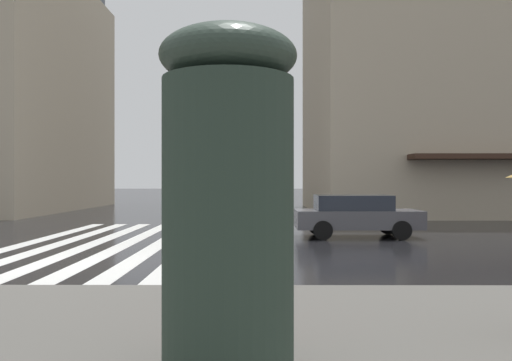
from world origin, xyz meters
name	(u,v)px	position (x,y,z in m)	size (l,w,h in m)	color
ground_plane	(49,264)	(0.00, 0.00, 0.00)	(220.00, 220.00, 0.00)	black
zebra_crossing	(146,242)	(4.00, -1.30, 0.00)	(13.00, 7.50, 0.01)	silver
haussmann_block_corner	(507,54)	(20.04, -20.17, 9.75)	(16.30, 24.05, 19.92)	tan
billboard_column	(228,196)	(-6.85, -4.47, 1.75)	(1.24, 1.24, 3.12)	#28382D
car_dark_grey	(356,215)	(5.50, -8.00, 0.76)	(1.85, 4.10, 1.41)	#4C4C51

